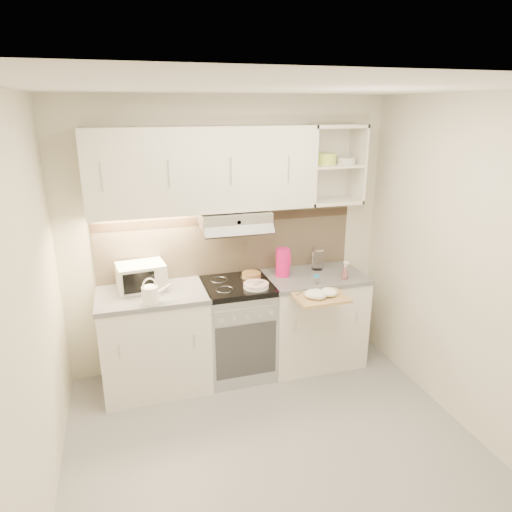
{
  "coord_description": "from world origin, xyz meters",
  "views": [
    {
      "loc": [
        -0.93,
        -2.57,
        2.4
      ],
      "look_at": [
        0.13,
        0.95,
        1.19
      ],
      "focal_mm": 32.0,
      "sensor_mm": 36.0,
      "label": 1
    }
  ],
  "objects_px": {
    "glass_jar": "(317,259)",
    "spray_bottle": "(345,271)",
    "cutting_board": "(319,296)",
    "electric_range": "(238,328)",
    "plate_stack": "(256,285)",
    "microwave": "(141,276)",
    "pink_pitcher": "(283,262)",
    "watering_can": "(151,294)"
  },
  "relations": [
    {
      "from": "glass_jar",
      "to": "spray_bottle",
      "type": "relative_size",
      "value": 1.17
    },
    {
      "from": "glass_jar",
      "to": "cutting_board",
      "type": "height_order",
      "value": "glass_jar"
    },
    {
      "from": "cutting_board",
      "to": "electric_range",
      "type": "bearing_deg",
      "value": 144.25
    },
    {
      "from": "cutting_board",
      "to": "plate_stack",
      "type": "bearing_deg",
      "value": 149.61
    },
    {
      "from": "microwave",
      "to": "pink_pitcher",
      "type": "xyz_separation_m",
      "value": [
        1.27,
        -0.06,
        0.02
      ]
    },
    {
      "from": "pink_pitcher",
      "to": "watering_can",
      "type": "bearing_deg",
      "value": -148.69
    },
    {
      "from": "pink_pitcher",
      "to": "spray_bottle",
      "type": "distance_m",
      "value": 0.57
    },
    {
      "from": "pink_pitcher",
      "to": "glass_jar",
      "type": "relative_size",
      "value": 1.24
    },
    {
      "from": "microwave",
      "to": "pink_pitcher",
      "type": "distance_m",
      "value": 1.27
    },
    {
      "from": "microwave",
      "to": "plate_stack",
      "type": "height_order",
      "value": "microwave"
    },
    {
      "from": "watering_can",
      "to": "spray_bottle",
      "type": "xyz_separation_m",
      "value": [
        1.74,
        0.04,
        -0.01
      ]
    },
    {
      "from": "electric_range",
      "to": "watering_can",
      "type": "xyz_separation_m",
      "value": [
        -0.76,
        -0.22,
        0.53
      ]
    },
    {
      "from": "cutting_board",
      "to": "spray_bottle",
      "type": "bearing_deg",
      "value": 32.83
    },
    {
      "from": "watering_can",
      "to": "pink_pitcher",
      "type": "height_order",
      "value": "pink_pitcher"
    },
    {
      "from": "electric_range",
      "to": "pink_pitcher",
      "type": "bearing_deg",
      "value": 7.55
    },
    {
      "from": "microwave",
      "to": "watering_can",
      "type": "xyz_separation_m",
      "value": [
        0.05,
        -0.33,
        -0.03
      ]
    },
    {
      "from": "plate_stack",
      "to": "cutting_board",
      "type": "xyz_separation_m",
      "value": [
        0.48,
        -0.27,
        -0.05
      ]
    },
    {
      "from": "watering_can",
      "to": "glass_jar",
      "type": "distance_m",
      "value": 1.63
    },
    {
      "from": "electric_range",
      "to": "glass_jar",
      "type": "relative_size",
      "value": 4.25
    },
    {
      "from": "plate_stack",
      "to": "cutting_board",
      "type": "height_order",
      "value": "plate_stack"
    },
    {
      "from": "microwave",
      "to": "cutting_board",
      "type": "xyz_separation_m",
      "value": [
        1.43,
        -0.54,
        -0.14
      ]
    },
    {
      "from": "plate_stack",
      "to": "watering_can",
      "type": "bearing_deg",
      "value": -175.82
    },
    {
      "from": "pink_pitcher",
      "to": "glass_jar",
      "type": "height_order",
      "value": "pink_pitcher"
    },
    {
      "from": "watering_can",
      "to": "cutting_board",
      "type": "xyz_separation_m",
      "value": [
        1.37,
        -0.2,
        -0.11
      ]
    },
    {
      "from": "watering_can",
      "to": "pink_pitcher",
      "type": "bearing_deg",
      "value": -1.74
    },
    {
      "from": "glass_jar",
      "to": "cutting_board",
      "type": "distance_m",
      "value": 0.61
    },
    {
      "from": "pink_pitcher",
      "to": "cutting_board",
      "type": "distance_m",
      "value": 0.53
    },
    {
      "from": "electric_range",
      "to": "cutting_board",
      "type": "bearing_deg",
      "value": -34.53
    },
    {
      "from": "microwave",
      "to": "spray_bottle",
      "type": "distance_m",
      "value": 1.81
    },
    {
      "from": "plate_stack",
      "to": "glass_jar",
      "type": "distance_m",
      "value": 0.76
    },
    {
      "from": "electric_range",
      "to": "plate_stack",
      "type": "xyz_separation_m",
      "value": [
        0.13,
        -0.15,
        0.47
      ]
    },
    {
      "from": "electric_range",
      "to": "watering_can",
      "type": "bearing_deg",
      "value": -164.09
    },
    {
      "from": "watering_can",
      "to": "spray_bottle",
      "type": "relative_size",
      "value": 1.39
    },
    {
      "from": "microwave",
      "to": "glass_jar",
      "type": "relative_size",
      "value": 2.01
    },
    {
      "from": "plate_stack",
      "to": "glass_jar",
      "type": "bearing_deg",
      "value": 21.91
    },
    {
      "from": "pink_pitcher",
      "to": "cutting_board",
      "type": "height_order",
      "value": "pink_pitcher"
    },
    {
      "from": "plate_stack",
      "to": "electric_range",
      "type": "bearing_deg",
      "value": 130.77
    },
    {
      "from": "glass_jar",
      "to": "spray_bottle",
      "type": "bearing_deg",
      "value": -65.42
    },
    {
      "from": "pink_pitcher",
      "to": "electric_range",
      "type": "bearing_deg",
      "value": -154.0
    },
    {
      "from": "spray_bottle",
      "to": "pink_pitcher",
      "type": "bearing_deg",
      "value": 158.01
    },
    {
      "from": "watering_can",
      "to": "pink_pitcher",
      "type": "relative_size",
      "value": 0.96
    },
    {
      "from": "electric_range",
      "to": "glass_jar",
      "type": "distance_m",
      "value": 1.01
    }
  ]
}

